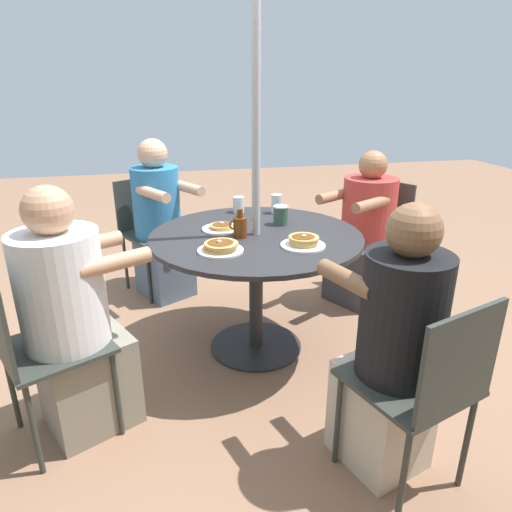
# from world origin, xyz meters

# --- Properties ---
(ground_plane) EXTENTS (12.00, 12.00, 0.00)m
(ground_plane) POSITION_xyz_m (0.00, 0.00, 0.00)
(ground_plane) COLOR #8C664C
(patio_table) EXTENTS (1.19, 1.19, 0.73)m
(patio_table) POSITION_xyz_m (0.00, 0.00, 0.61)
(patio_table) COLOR #28282B
(patio_table) RESTS_ON ground
(umbrella_pole) EXTENTS (0.05, 0.05, 2.40)m
(umbrella_pole) POSITION_xyz_m (0.00, 0.00, 1.20)
(umbrella_pole) COLOR #ADADB2
(umbrella_pole) RESTS_ON ground
(patio_chair_north) EXTENTS (0.52, 0.52, 0.85)m
(patio_chair_north) POSITION_xyz_m (-0.37, 1.15, 0.50)
(patio_chair_north) COLOR #333833
(patio_chair_north) RESTS_ON ground
(diner_north) EXTENTS (0.44, 0.52, 1.15)m
(diner_north) POSITION_xyz_m (-0.32, 0.99, 0.53)
(diner_north) COLOR beige
(diner_north) RESTS_ON ground
(patio_chair_east) EXTENTS (0.56, 0.56, 0.85)m
(patio_chair_east) POSITION_xyz_m (-1.06, -0.58, 0.50)
(patio_chair_east) COLOR #333833
(patio_chair_east) RESTS_ON ground
(diner_east) EXTENTS (0.62, 0.57, 1.09)m
(diner_east) POSITION_xyz_m (-0.91, -0.50, 0.49)
(diner_east) COLOR #3D3D42
(diner_east) RESTS_ON ground
(patio_chair_south) EXTENTS (0.56, 0.56, 0.85)m
(patio_chair_south) POSITION_xyz_m (0.60, -1.05, 0.50)
(patio_chair_south) COLOR #333833
(patio_chair_south) RESTS_ON ground
(diner_south) EXTENTS (0.54, 0.60, 1.16)m
(diner_south) POSITION_xyz_m (0.52, -0.91, 0.53)
(diner_south) COLOR slate
(diner_south) RESTS_ON ground
(patio_chair_west) EXTENTS (0.56, 0.56, 0.85)m
(patio_chair_west) POSITION_xyz_m (1.08, 0.55, 0.50)
(patio_chair_west) COLOR #333833
(patio_chair_west) RESTS_ON ground
(diner_west) EXTENTS (0.59, 0.53, 1.16)m
(diner_west) POSITION_xyz_m (0.93, 0.47, 0.52)
(diner_west) COLOR gray
(diner_west) RESTS_ON ground
(pancake_plate_a) EXTENTS (0.23, 0.23, 0.06)m
(pancake_plate_a) POSITION_xyz_m (-0.19, 0.25, 0.75)
(pancake_plate_a) COLOR white
(pancake_plate_a) RESTS_ON patio_table
(pancake_plate_b) EXTENTS (0.23, 0.23, 0.04)m
(pancake_plate_b) POSITION_xyz_m (0.17, -0.12, 0.74)
(pancake_plate_b) COLOR white
(pancake_plate_b) RESTS_ON patio_table
(pancake_plate_c) EXTENTS (0.23, 0.23, 0.06)m
(pancake_plate_c) POSITION_xyz_m (0.24, 0.23, 0.75)
(pancake_plate_c) COLOR white
(pancake_plate_c) RESTS_ON patio_table
(syrup_bottle) EXTENTS (0.10, 0.08, 0.16)m
(syrup_bottle) POSITION_xyz_m (0.10, 0.03, 0.79)
(syrup_bottle) COLOR #602D0F
(syrup_bottle) RESTS_ON patio_table
(coffee_cup) EXTENTS (0.09, 0.09, 0.11)m
(coffee_cup) POSITION_xyz_m (-0.19, -0.15, 0.79)
(coffee_cup) COLOR #33513D
(coffee_cup) RESTS_ON patio_table
(drinking_glass_a) EXTENTS (0.07, 0.07, 0.10)m
(drinking_glass_a) POSITION_xyz_m (0.01, -0.47, 0.78)
(drinking_glass_a) COLOR silver
(drinking_glass_a) RESTS_ON patio_table
(drinking_glass_b) EXTENTS (0.07, 0.07, 0.12)m
(drinking_glass_b) POSITION_xyz_m (-0.23, -0.40, 0.79)
(drinking_glass_b) COLOR silver
(drinking_glass_b) RESTS_ON patio_table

